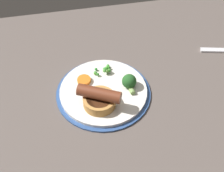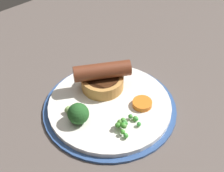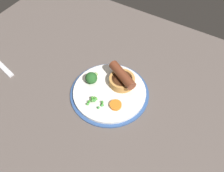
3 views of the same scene
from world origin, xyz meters
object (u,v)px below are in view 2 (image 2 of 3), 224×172
Objects in this scene: pea_pile at (126,124)px; carrot_slice_0 at (142,104)px; broccoli_floret_near at (78,114)px; dinner_plate at (110,107)px; sausage_pudding at (102,78)px.

carrot_slice_0 is (5.53, 2.14, -0.52)cm from pea_pile.
pea_pile is 8.06cm from broccoli_floret_near.
pea_pile reaches higher than carrot_slice_0.
dinner_plate is 4.87× the size of broccoli_floret_near.
dinner_plate is 2.27× the size of sausage_pudding.
dinner_plate is 6.25cm from pea_pile.
sausage_pudding is (1.69, 4.35, 3.02)cm from dinner_plate.
sausage_pudding reaches higher than broccoli_floret_near.
broccoli_floret_near is at bearing 160.01° from carrot_slice_0.
sausage_pudding is at bearing 73.96° from pea_pile.
sausage_pudding reaches higher than pea_pile.
sausage_pudding is 10.69cm from pea_pile.
dinner_plate is 5.82cm from carrot_slice_0.
broccoli_floret_near reaches higher than dinner_plate.
dinner_plate is 5.56cm from sausage_pudding.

